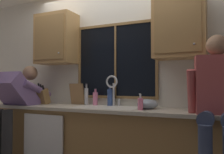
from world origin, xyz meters
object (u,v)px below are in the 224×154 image
(knife_block, at_px, (43,97))
(bottle_green_glass, at_px, (95,98))
(person_sitting_on_counter, at_px, (217,95))
(bottle_amber_small, at_px, (110,97))
(person_standing, at_px, (14,104))
(bottle_tall_clear, at_px, (86,96))
(soap_dispenser, at_px, (140,104))
(mixing_bowl, at_px, (147,104))
(cutting_board, at_px, (77,94))

(knife_block, distance_m, bottle_green_glass, 0.78)
(person_sitting_on_counter, distance_m, bottle_amber_small, 1.40)
(person_standing, height_order, knife_block, person_standing)
(bottle_green_glass, bearing_deg, person_standing, -154.73)
(knife_block, bearing_deg, bottle_tall_clear, 11.62)
(soap_dispenser, bearing_deg, person_sitting_on_counter, -11.00)
(person_standing, distance_m, mixing_bowl, 1.80)
(bottle_tall_clear, bearing_deg, knife_block, -168.38)
(soap_dispenser, relative_size, bottle_green_glass, 0.80)
(soap_dispenser, bearing_deg, person_standing, -174.76)
(mixing_bowl, bearing_deg, person_sitting_on_counter, -22.06)
(cutting_board, xyz_separation_m, bottle_amber_small, (0.52, -0.00, -0.03))
(person_sitting_on_counter, distance_m, soap_dispenser, 0.81)
(cutting_board, bearing_deg, bottle_tall_clear, -15.00)
(person_sitting_on_counter, bearing_deg, cutting_board, 165.06)
(bottle_tall_clear, bearing_deg, person_standing, -152.71)
(knife_block, relative_size, bottle_amber_small, 1.14)
(bottle_amber_small, bearing_deg, soap_dispenser, -32.28)
(bottle_green_glass, bearing_deg, person_sitting_on_counter, -16.90)
(person_sitting_on_counter, bearing_deg, knife_block, 172.28)
(knife_block, height_order, bottle_green_glass, knife_block)
(person_sitting_on_counter, height_order, mixing_bowl, person_sitting_on_counter)
(knife_block, xyz_separation_m, bottle_amber_small, (0.97, 0.18, 0.01))
(soap_dispenser, distance_m, bottle_amber_small, 0.63)
(mixing_bowl, bearing_deg, knife_block, 179.74)
(person_sitting_on_counter, xyz_separation_m, cutting_board, (-1.83, 0.49, -0.04))
(person_standing, xyz_separation_m, soap_dispenser, (1.73, 0.16, 0.06))
(soap_dispenser, bearing_deg, bottle_amber_small, 147.72)
(person_standing, distance_m, cutting_board, 0.86)
(person_sitting_on_counter, bearing_deg, bottle_green_glass, 163.10)
(person_sitting_on_counter, distance_m, cutting_board, 1.90)
(cutting_board, distance_m, soap_dispenser, 1.10)
(mixing_bowl, bearing_deg, bottle_tall_clear, 171.35)
(person_standing, distance_m, person_sitting_on_counter, 2.52)
(person_sitting_on_counter, relative_size, knife_block, 3.92)
(knife_block, relative_size, cutting_board, 1.07)
(knife_block, bearing_deg, bottle_amber_small, 10.34)
(person_sitting_on_counter, height_order, bottle_tall_clear, person_sitting_on_counter)
(bottle_tall_clear, xyz_separation_m, bottle_amber_small, (0.34, 0.05, -0.01))
(person_sitting_on_counter, bearing_deg, bottle_tall_clear, 165.06)
(person_standing, height_order, bottle_amber_small, person_standing)
(cutting_board, distance_m, bottle_green_glass, 0.32)
(person_standing, height_order, bottle_tall_clear, person_standing)
(bottle_green_glass, xyz_separation_m, bottle_amber_small, (0.21, 0.02, 0.02))
(knife_block, xyz_separation_m, cutting_board, (0.45, 0.18, 0.04))
(person_standing, height_order, cutting_board, person_standing)
(mixing_bowl, height_order, bottle_amber_small, bottle_amber_small)
(person_standing, relative_size, bottle_amber_small, 5.23)
(bottle_green_glass, relative_size, bottle_amber_small, 0.82)
(bottle_green_glass, bearing_deg, bottle_amber_small, 6.65)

